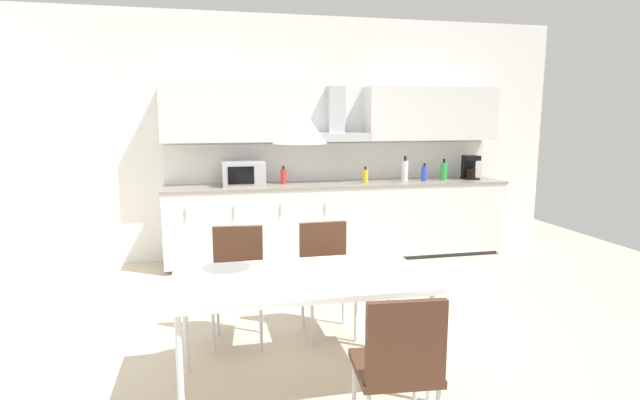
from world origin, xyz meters
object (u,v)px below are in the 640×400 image
at_px(bottle_yellow, 365,176).
at_px(pendant_lamp, 300,125).
at_px(coffee_maker, 470,167).
at_px(chair_near_right, 399,360).
at_px(bottle_blue, 424,173).
at_px(bottle_green, 444,171).
at_px(bottle_red, 283,176).
at_px(chair_far_left, 238,272).
at_px(chair_far_right, 326,267).
at_px(bottle_white, 405,171).
at_px(microwave, 244,174).
at_px(dining_table, 301,283).

height_order(bottle_yellow, pendant_lamp, pendant_lamp).
distance_m(coffee_maker, chair_near_right, 4.37).
bearing_deg(bottle_blue, bottle_yellow, -177.84).
distance_m(bottle_green, bottle_yellow, 1.05).
relative_size(bottle_red, chair_near_right, 0.24).
distance_m(bottle_red, chair_far_left, 2.24).
distance_m(bottle_yellow, pendant_lamp, 3.12).
distance_m(bottle_blue, chair_far_right, 2.69).
relative_size(bottle_blue, chair_far_right, 0.25).
distance_m(chair_near_right, chair_far_left, 1.71).
bearing_deg(bottle_red, bottle_white, -4.36).
relative_size(chair_near_right, chair_far_left, 1.00).
distance_m(microwave, bottle_blue, 2.21).
height_order(microwave, bottle_yellow, microwave).
distance_m(microwave, bottle_red, 0.48).
bearing_deg(bottle_blue, chair_far_right, -130.65).
bearing_deg(coffee_maker, chair_far_right, -138.97).
height_order(bottle_green, chair_far_left, bottle_green).
bearing_deg(coffee_maker, bottle_yellow, -176.72).
xyz_separation_m(bottle_green, chair_far_right, (-1.99, -2.03, -0.50)).
distance_m(bottle_white, chair_far_left, 2.96).
bearing_deg(bottle_red, dining_table, -96.49).
bearing_deg(chair_far_right, bottle_yellow, 64.31).
height_order(coffee_maker, bottle_yellow, coffee_maker).
height_order(bottle_blue, chair_far_right, bottle_blue).
height_order(bottle_green, bottle_red, bottle_green).
bearing_deg(dining_table, bottle_green, 50.27).
height_order(microwave, chair_far_right, microwave).
bearing_deg(bottle_blue, bottle_white, -173.88).
bearing_deg(bottle_yellow, chair_near_right, -105.09).
height_order(dining_table, pendant_lamp, pendant_lamp).
xyz_separation_m(bottle_white, pendant_lamp, (-1.80, -2.76, 0.60)).
relative_size(bottle_green, bottle_yellow, 1.35).
bearing_deg(chair_near_right, pendant_lamp, 113.49).
relative_size(bottle_yellow, chair_far_right, 0.23).
xyz_separation_m(bottle_yellow, chair_far_right, (-0.95, -1.98, -0.47)).
relative_size(chair_near_right, pendant_lamp, 2.72).
bearing_deg(coffee_maker, microwave, -179.47).
relative_size(bottle_white, chair_near_right, 0.36).
bearing_deg(bottle_yellow, microwave, 177.83).
height_order(bottle_yellow, bottle_white, bottle_white).
xyz_separation_m(bottle_blue, chair_far_left, (-2.41, -2.01, -0.48)).
height_order(bottle_yellow, chair_far_right, bottle_yellow).
relative_size(dining_table, chair_far_right, 1.78).
xyz_separation_m(bottle_white, chair_far_left, (-2.14, -1.98, -0.52)).
height_order(microwave, bottle_blue, microwave).
relative_size(microwave, chair_far_left, 0.55).
height_order(bottle_white, dining_table, bottle_white).
distance_m(bottle_red, chair_near_right, 3.69).
bearing_deg(chair_far_right, bottle_white, 53.68).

